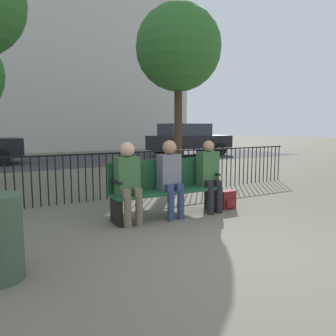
% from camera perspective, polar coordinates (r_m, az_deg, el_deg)
% --- Properties ---
extents(ground_plane, '(80.00, 80.00, 0.00)m').
position_cam_1_polar(ground_plane, '(3.86, 15.54, -15.21)').
color(ground_plane, '#605B4C').
extents(park_bench, '(1.89, 0.45, 0.92)m').
position_cam_1_polar(park_bench, '(5.35, -0.43, -3.11)').
color(park_bench, '#194728').
rests_on(park_bench, ground).
extents(seated_person_0, '(0.34, 0.39, 1.24)m').
position_cam_1_polar(seated_person_0, '(4.90, -6.92, -1.76)').
color(seated_person_0, brown).
rests_on(seated_person_0, ground).
extents(seated_person_1, '(0.34, 0.39, 1.24)m').
position_cam_1_polar(seated_person_1, '(5.22, 0.41, -1.12)').
color(seated_person_1, navy).
rests_on(seated_person_1, ground).
extents(seated_person_2, '(0.34, 0.39, 1.23)m').
position_cam_1_polar(seated_person_2, '(5.64, 7.19, -0.79)').
color(seated_person_2, black).
rests_on(seated_person_2, ground).
extents(backpack, '(0.28, 0.20, 0.33)m').
position_cam_1_polar(backpack, '(5.97, 10.33, -5.48)').
color(backpack, maroon).
rests_on(backpack, ground).
extents(fence_railing, '(9.01, 0.03, 0.95)m').
position_cam_1_polar(fence_railing, '(6.81, -7.31, -0.44)').
color(fence_railing, black).
rests_on(fence_railing, ground).
extents(tree_0, '(2.36, 2.36, 4.80)m').
position_cam_1_polar(tree_0, '(9.57, 1.83, 20.06)').
color(tree_0, '#422D1E').
rests_on(tree_0, ground).
extents(street_surface, '(24.00, 6.00, 0.01)m').
position_cam_1_polar(street_surface, '(14.79, -19.43, 1.12)').
color(street_surface, '#333335').
rests_on(street_surface, ground).
extents(parked_car_0, '(4.20, 1.94, 1.62)m').
position_cam_1_polar(parked_car_0, '(16.72, 3.54, 5.05)').
color(parked_car_0, black).
rests_on(parked_car_0, ground).
extents(building_facade, '(20.00, 6.00, 13.76)m').
position_cam_1_polar(building_facade, '(23.28, -23.91, 20.04)').
color(building_facade, beige).
rests_on(building_facade, ground).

